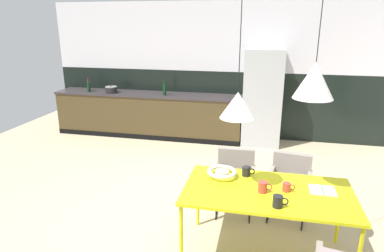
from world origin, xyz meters
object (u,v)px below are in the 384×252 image
at_px(mug_wide_latte, 247,171).
at_px(cooking_pot, 111,90).
at_px(mug_white_ceramic, 287,187).
at_px(pendant_lamp_over_table_near, 238,105).
at_px(armchair_far_side, 290,178).
at_px(bottle_oil_tall, 89,85).
at_px(mug_tall_blue, 263,187).
at_px(refrigerator_column, 263,98).
at_px(mug_short_terracotta, 278,201).
at_px(bottle_spice_small, 164,89).
at_px(pendant_lamp_over_table_far, 314,80).
at_px(armchair_near_window, 235,173).
at_px(dining_table, 268,194).
at_px(fruit_bowl, 222,172).
at_px(bottle_wine_green, 89,87).
at_px(open_book, 322,190).

bearing_deg(mug_wide_latte, cooking_pot, 134.32).
distance_m(mug_white_ceramic, pendant_lamp_over_table_near, 0.93).
height_order(armchair_far_side, mug_white_ceramic, mug_white_ceramic).
bearing_deg(bottle_oil_tall, pendant_lamp_over_table_near, -45.10).
relative_size(mug_tall_blue, cooking_pot, 0.55).
xyz_separation_m(refrigerator_column, mug_white_ceramic, (0.30, -3.43, -0.13)).
distance_m(refrigerator_column, mug_white_ceramic, 3.44).
height_order(mug_tall_blue, cooking_pot, cooking_pot).
relative_size(mug_short_terracotta, pendant_lamp_over_table_near, 0.11).
xyz_separation_m(cooking_pot, bottle_spice_small, (1.15, 0.01, 0.06)).
height_order(bottle_spice_small, pendant_lamp_over_table_far, pendant_lamp_over_table_far).
height_order(armchair_near_window, armchair_far_side, armchair_near_window).
bearing_deg(mug_short_terracotta, refrigerator_column, 93.19).
relative_size(dining_table, fruit_bowl, 5.18).
relative_size(armchair_near_window, fruit_bowl, 2.54).
relative_size(fruit_bowl, mug_wide_latte, 2.33).
relative_size(dining_table, cooking_pot, 6.63).
distance_m(armchair_far_side, mug_white_ceramic, 0.87).
relative_size(armchair_far_side, cooking_pot, 3.21).
bearing_deg(bottle_wine_green, dining_table, -41.86).
relative_size(armchair_near_window, open_book, 3.29).
bearing_deg(cooking_pot, refrigerator_column, 2.15).
relative_size(open_book, bottle_wine_green, 0.92).
relative_size(dining_table, bottle_wine_green, 6.15).
height_order(armchair_near_window, pendant_lamp_over_table_near, pendant_lamp_over_table_near).
bearing_deg(mug_wide_latte, armchair_far_side, 48.46).
xyz_separation_m(dining_table, armchair_far_side, (0.27, 0.84, -0.19)).
bearing_deg(fruit_bowl, open_book, -5.93).
height_order(bottle_wine_green, pendant_lamp_over_table_far, pendant_lamp_over_table_far).
xyz_separation_m(mug_tall_blue, cooking_pot, (-3.16, 3.38, 0.17)).
height_order(cooking_pot, bottle_oil_tall, bottle_oil_tall).
height_order(mug_wide_latte, pendant_lamp_over_table_far, pendant_lamp_over_table_far).
distance_m(armchair_near_window, bottle_wine_green, 4.20).
bearing_deg(fruit_bowl, refrigerator_column, 83.80).
bearing_deg(mug_tall_blue, refrigerator_column, 91.23).
relative_size(armchair_near_window, bottle_wine_green, 3.02).
height_order(refrigerator_column, fruit_bowl, refrigerator_column).
xyz_separation_m(refrigerator_column, pendant_lamp_over_table_near, (-0.20, -3.46, 0.66)).
xyz_separation_m(mug_wide_latte, pendant_lamp_over_table_far, (0.55, -0.23, 1.02)).
distance_m(bottle_wine_green, pendant_lamp_over_table_near, 4.79).
relative_size(open_book, bottle_oil_tall, 0.86).
bearing_deg(mug_tall_blue, fruit_bowl, 149.43).
xyz_separation_m(mug_tall_blue, bottle_spice_small, (-2.01, 3.39, 0.23)).
distance_m(mug_short_terracotta, mug_tall_blue, 0.28).
bearing_deg(cooking_pot, bottle_oil_tall, 167.38).
xyz_separation_m(refrigerator_column, armchair_near_window, (-0.26, -2.62, -0.41)).
distance_m(fruit_bowl, mug_wide_latte, 0.26).
height_order(mug_tall_blue, bottle_spice_small, bottle_spice_small).
xyz_separation_m(fruit_bowl, mug_wide_latte, (0.25, 0.08, 0.00)).
relative_size(mug_short_terracotta, bottle_oil_tall, 0.49).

